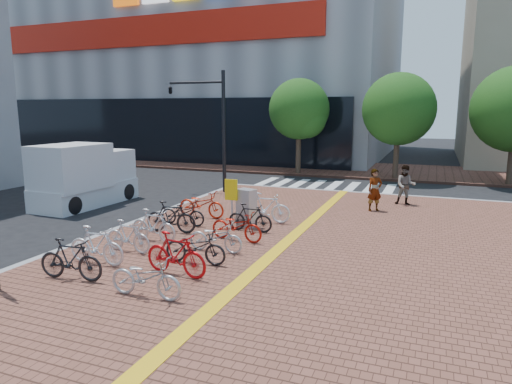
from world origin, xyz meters
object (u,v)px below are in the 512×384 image
at_px(bike_4, 171,217).
at_px(pedestrian_b, 406,185).
at_px(box_truck, 84,176).
at_px(bike_6, 201,204).
at_px(utility_box, 246,208).
at_px(bike_10, 216,237).
at_px(bike_2, 128,236).
at_px(yellow_sign, 231,194).
at_px(bike_8, 176,254).
at_px(bike_11, 237,226).
at_px(traffic_light_pole, 199,109).
at_px(bike_3, 153,225).
at_px(bike_9, 195,247).
at_px(bike_1, 96,245).
at_px(bike_0, 71,259).
at_px(bike_12, 250,218).
at_px(pedestrian_a, 375,190).
at_px(bike_5, 183,213).
at_px(bike_13, 266,208).
at_px(bike_7, 146,277).

bearing_deg(bike_4, pedestrian_b, -48.94).
height_order(pedestrian_b, box_truck, box_truck).
xyz_separation_m(bike_6, utility_box, (2.14, -0.70, 0.16)).
distance_m(bike_10, utility_box, 2.96).
xyz_separation_m(bike_2, yellow_sign, (1.60, 3.68, 0.70)).
bearing_deg(bike_8, bike_4, 41.03).
xyz_separation_m(bike_4, bike_11, (2.43, -0.08, -0.06)).
distance_m(bike_11, utility_box, 1.73).
bearing_deg(traffic_light_pole, utility_box, -49.74).
height_order(bike_4, traffic_light_pole, traffic_light_pole).
bearing_deg(bike_3, bike_9, -115.90).
height_order(bike_1, bike_4, bike_4).
height_order(bike_0, bike_12, bike_0).
relative_size(bike_0, pedestrian_a, 1.00).
bearing_deg(bike_9, utility_box, -0.72).
relative_size(bike_0, yellow_sign, 1.01).
distance_m(bike_3, bike_5, 2.08).
bearing_deg(bike_6, traffic_light_pole, 31.93).
height_order(bike_4, bike_9, bike_4).
xyz_separation_m(bike_12, bike_13, (0.07, 1.31, 0.08)).
distance_m(bike_13, utility_box, 0.91).
relative_size(bike_0, bike_5, 1.01).
relative_size(bike_12, traffic_light_pole, 0.27).
xyz_separation_m(bike_6, bike_10, (2.41, -3.64, -0.07)).
bearing_deg(bike_6, bike_9, -150.43).
relative_size(bike_13, utility_box, 1.37).
distance_m(bike_2, bike_6, 4.58).
xyz_separation_m(bike_4, traffic_light_pole, (-2.92, 7.47, 3.52)).
xyz_separation_m(bike_5, pedestrian_b, (7.10, 6.54, 0.41)).
height_order(pedestrian_b, utility_box, pedestrian_b).
bearing_deg(bike_6, bike_7, -157.91).
bearing_deg(traffic_light_pole, bike_9, -62.39).
relative_size(bike_3, bike_10, 1.02).
relative_size(bike_13, pedestrian_a, 1.07).
relative_size(bike_11, bike_12, 1.13).
distance_m(bike_2, bike_13, 5.30).
height_order(pedestrian_b, traffic_light_pole, traffic_light_pole).
distance_m(bike_4, bike_11, 2.43).
bearing_deg(bike_2, bike_0, -173.53).
bearing_deg(bike_12, bike_9, 178.35).
distance_m(bike_3, bike_7, 4.38).
bearing_deg(bike_5, bike_8, -153.42).
relative_size(bike_7, pedestrian_a, 1.02).
height_order(bike_6, box_truck, box_truck).
bearing_deg(bike_9, bike_4, 39.17).
xyz_separation_m(bike_5, bike_12, (2.54, 0.09, 0.03)).
relative_size(bike_4, bike_10, 1.07).
relative_size(pedestrian_b, traffic_light_pole, 0.29).
height_order(bike_12, yellow_sign, yellow_sign).
distance_m(bike_0, bike_2, 2.32).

